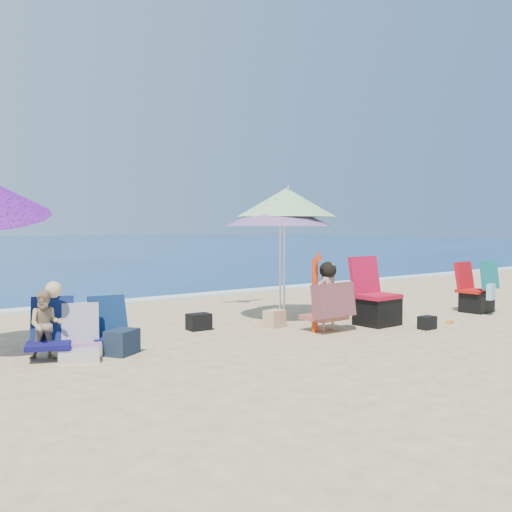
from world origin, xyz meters
TOP-DOWN VIEW (x-y plane):
  - ground at (0.00, 0.00)m, footprint 120.00×120.00m
  - foam at (0.00, 5.10)m, footprint 120.00×0.50m
  - umbrella_turquoise at (0.52, 1.47)m, footprint 2.17×2.17m
  - umbrella_striped at (0.78, 1.58)m, footprint 1.96×1.96m
  - furled_umbrella at (0.29, 0.36)m, footprint 0.18×0.25m
  - chair_navy at (-2.55, 1.00)m, footprint 0.58×0.67m
  - chair_rainbow at (-3.01, 0.86)m, footprint 0.67×0.77m
  - camp_chair_left at (1.47, 0.25)m, footprint 0.62×0.62m
  - camp_chair_right at (3.91, -0.00)m, footprint 0.56×0.75m
  - person_center at (0.49, 0.28)m, footprint 0.70×0.57m
  - person_left at (-3.32, 1.06)m, footprint 0.72×0.76m
  - bag_navy_a at (-2.54, 0.73)m, footprint 0.47×0.44m
  - bag_black_a at (-0.93, 1.57)m, footprint 0.35×0.27m
  - bag_tan at (0.09, 1.05)m, footprint 0.34×0.27m
  - bag_navy_b at (1.71, 1.44)m, footprint 0.43×0.40m
  - bag_black_b at (1.78, -0.48)m, footprint 0.26×0.18m
  - orange_item at (2.53, -0.36)m, footprint 0.23×0.17m

SIDE VIEW (x-z plane):
  - ground at x=0.00m, z-range 0.00..0.00m
  - orange_item at x=2.53m, z-range 0.00..0.03m
  - foam at x=0.00m, z-range 0.00..0.04m
  - bag_black_b at x=1.78m, z-range 0.00..0.20m
  - bag_black_a at x=-0.93m, z-range 0.00..0.24m
  - bag_navy_b at x=1.71m, z-range 0.00..0.26m
  - bag_tan at x=0.09m, z-range 0.00..0.26m
  - bag_navy_a at x=-2.54m, z-range 0.00..0.30m
  - chair_rainbow at x=-3.01m, z-range -0.14..0.47m
  - chair_navy at x=-2.55m, z-range -0.15..0.51m
  - camp_chair_left at x=1.47m, z-range -0.21..0.85m
  - camp_chair_right at x=3.91m, z-range -0.13..0.81m
  - person_left at x=-3.32m, z-range -0.04..0.85m
  - person_center at x=0.49m, z-range -0.02..1.01m
  - furled_umbrella at x=0.29m, z-range 0.06..1.25m
  - umbrella_turquoise at x=0.52m, z-range 0.75..2.73m
  - umbrella_striped at x=0.78m, z-range 0.82..3.03m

